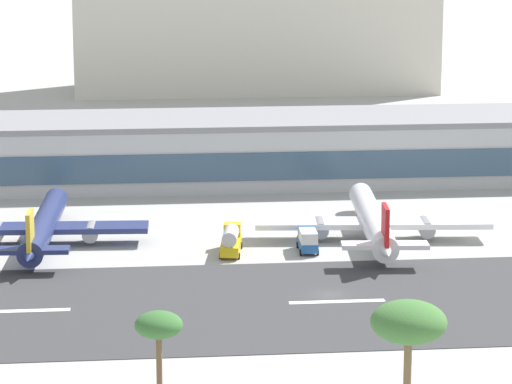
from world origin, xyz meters
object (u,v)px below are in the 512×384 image
at_px(service_fuel_truck_1, 231,240).
at_px(service_box_truck_2, 308,239).
at_px(palm_tree_3, 159,329).
at_px(airliner_gold_tail_gate_1, 43,227).
at_px(palm_tree_1, 409,325).
at_px(terminal_building, 200,150).
at_px(airliner_red_tail_gate_2, 373,223).

distance_m(service_fuel_truck_1, service_box_truck_2, 10.94).
xyz_separation_m(service_box_truck_2, palm_tree_3, (-22.96, -66.09, 8.74)).
height_order(airliner_gold_tail_gate_1, palm_tree_3, palm_tree_3).
bearing_deg(palm_tree_1, airliner_gold_tail_gate_1, 113.09).
relative_size(terminal_building, palm_tree_3, 13.59).
xyz_separation_m(terminal_building, palm_tree_1, (10.05, -126.76, 7.39)).
distance_m(terminal_building, airliner_red_tail_gate_2, 51.19).
height_order(airliner_gold_tail_gate_1, service_fuel_truck_1, airliner_gold_tail_gate_1).
relative_size(airliner_red_tail_gate_2, palm_tree_3, 3.42).
height_order(airliner_red_tail_gate_2, service_box_truck_2, airliner_red_tail_gate_2).
bearing_deg(palm_tree_1, service_fuel_truck_1, 96.63).
height_order(service_box_truck_2, palm_tree_3, palm_tree_3).
bearing_deg(terminal_building, airliner_red_tail_gate_2, -63.72).
bearing_deg(palm_tree_1, terminal_building, 94.53).
bearing_deg(airliner_gold_tail_gate_1, terminal_building, -26.96).
distance_m(airliner_gold_tail_gate_1, palm_tree_3, 75.34).
relative_size(terminal_building, service_fuel_truck_1, 18.68).
distance_m(terminal_building, palm_tree_1, 127.38).
xyz_separation_m(terminal_building, service_fuel_truck_1, (1.25, -51.07, -3.82)).
bearing_deg(airliner_red_tail_gate_2, service_fuel_truck_1, 108.65).
bearing_deg(palm_tree_3, service_box_truck_2, 70.84).
bearing_deg(palm_tree_1, airliner_red_tail_gate_2, 81.17).
relative_size(service_fuel_truck_1, service_box_truck_2, 1.45).
relative_size(service_box_truck_2, palm_tree_3, 0.50).
bearing_deg(palm_tree_3, palm_tree_1, -24.70).
bearing_deg(service_fuel_truck_1, airliner_red_tail_gate_2, -67.69).
height_order(airliner_gold_tail_gate_1, service_box_truck_2, airliner_gold_tail_gate_1).
xyz_separation_m(service_fuel_truck_1, service_box_truck_2, (10.93, -0.02, -0.24)).
bearing_deg(service_fuel_truck_1, palm_tree_1, -164.87).
xyz_separation_m(terminal_building, service_box_truck_2, (12.18, -51.09, -4.06)).
xyz_separation_m(terminal_building, airliner_gold_tail_gate_1, (-25.37, -43.69, -3.17)).
bearing_deg(airliner_gold_tail_gate_1, palm_tree_3, -165.58).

